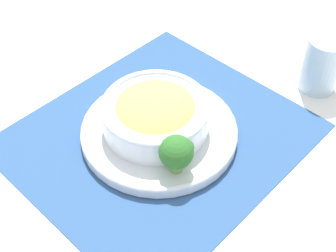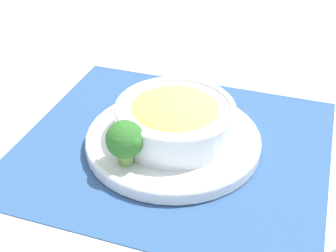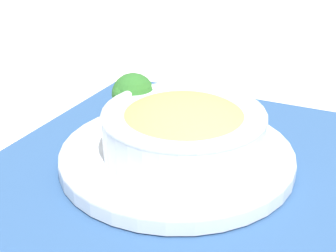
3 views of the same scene
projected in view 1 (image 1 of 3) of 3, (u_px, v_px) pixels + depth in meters
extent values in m
plane|color=white|center=(159.00, 136.00, 0.85)|extent=(4.00, 4.00, 0.00)
cube|color=#2D5184|center=(159.00, 136.00, 0.85)|extent=(0.51, 0.46, 0.00)
cylinder|color=silver|center=(159.00, 132.00, 0.84)|extent=(0.28, 0.28, 0.02)
torus|color=silver|center=(159.00, 129.00, 0.84)|extent=(0.28, 0.28, 0.01)
cylinder|color=silver|center=(157.00, 115.00, 0.82)|extent=(0.19, 0.19, 0.05)
torus|color=silver|center=(157.00, 105.00, 0.80)|extent=(0.19, 0.19, 0.01)
ellipsoid|color=#E0B75B|center=(157.00, 110.00, 0.81)|extent=(0.16, 0.16, 0.06)
cylinder|color=#759E51|center=(176.00, 165.00, 0.76)|extent=(0.02, 0.02, 0.02)
sphere|color=#2D6B28|center=(176.00, 152.00, 0.74)|extent=(0.06, 0.06, 0.06)
sphere|color=#2D6B28|center=(186.00, 147.00, 0.74)|extent=(0.03, 0.03, 0.03)
sphere|color=#2D6B28|center=(167.00, 154.00, 0.74)|extent=(0.02, 0.02, 0.02)
cylinder|color=orange|center=(190.00, 131.00, 0.83)|extent=(0.05, 0.05, 0.01)
cylinder|color=orange|center=(190.00, 124.00, 0.84)|extent=(0.05, 0.05, 0.01)
cylinder|color=orange|center=(187.00, 118.00, 0.85)|extent=(0.05, 0.05, 0.01)
cylinder|color=orange|center=(182.00, 113.00, 0.86)|extent=(0.05, 0.05, 0.01)
cylinder|color=silver|center=(322.00, 64.00, 0.90)|extent=(0.07, 0.07, 0.11)
cylinder|color=silver|center=(319.00, 72.00, 0.92)|extent=(0.06, 0.06, 0.07)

